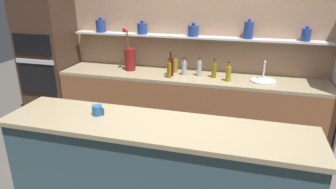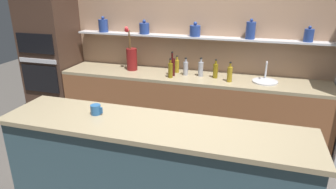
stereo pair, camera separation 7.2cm
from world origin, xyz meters
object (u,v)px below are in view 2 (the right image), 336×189
(sink_fixture, at_px, (265,80))
(bottle_oil_2, at_px, (215,71))
(bottle_wine_3, at_px, (172,67))
(bottle_oil_5, at_px, (170,70))
(bottle_oil_6, at_px, (230,74))
(bottle_spirit_4, at_px, (186,68))
(flower_vase, at_px, (131,57))
(bottle_spirit_1, at_px, (201,69))
(oven_tower, at_px, (51,53))
(bottle_oil_0, at_px, (177,66))
(coffee_mug, at_px, (96,110))

(sink_fixture, xyz_separation_m, bottle_oil_2, (-0.63, 0.00, 0.08))
(sink_fixture, xyz_separation_m, bottle_wine_3, (-1.20, -0.06, 0.10))
(bottle_oil_5, bearing_deg, bottle_oil_6, 3.56)
(bottle_oil_2, distance_m, bottle_spirit_4, 0.41)
(flower_vase, distance_m, sink_fixture, 1.85)
(bottle_spirit_1, relative_size, bottle_oil_2, 1.01)
(oven_tower, height_order, sink_fixture, oven_tower)
(bottle_oil_6, bearing_deg, oven_tower, 177.82)
(bottle_oil_0, distance_m, bottle_spirit_4, 0.17)
(flower_vase, height_order, bottle_wine_3, flower_vase)
(flower_vase, xyz_separation_m, coffee_mug, (0.42, -1.74, -0.04))
(oven_tower, xyz_separation_m, coffee_mug, (1.72, -1.69, -0.03))
(flower_vase, relative_size, bottle_spirit_1, 2.49)
(bottle_spirit_4, xyz_separation_m, bottle_oil_6, (0.60, -0.13, 0.00))
(bottle_oil_6, bearing_deg, bottle_oil_5, -176.44)
(coffee_mug, bearing_deg, bottle_oil_0, 82.42)
(sink_fixture, height_order, bottle_oil_2, same)
(oven_tower, bearing_deg, bottle_spirit_1, 0.88)
(bottle_wine_3, bearing_deg, coffee_mug, -97.65)
(oven_tower, xyz_separation_m, bottle_oil_6, (2.70, -0.10, -0.07))
(oven_tower, distance_m, coffee_mug, 2.41)
(flower_vase, height_order, bottle_oil_0, flower_vase)
(oven_tower, relative_size, coffee_mug, 20.25)
(bottle_oil_0, relative_size, bottle_wine_3, 0.73)
(bottle_wine_3, bearing_deg, sink_fixture, 3.07)
(bottle_spirit_4, relative_size, bottle_oil_6, 0.94)
(bottle_wine_3, distance_m, coffee_mug, 1.65)
(bottle_spirit_4, bearing_deg, bottle_oil_2, -2.08)
(bottle_oil_2, xyz_separation_m, coffee_mug, (-0.79, -1.70, 0.04))
(bottle_spirit_1, distance_m, bottle_wine_3, 0.38)
(coffee_mug, bearing_deg, sink_fixture, 50.05)
(bottle_spirit_4, xyz_separation_m, coffee_mug, (-0.39, -1.72, 0.04))
(bottle_oil_5, bearing_deg, bottle_spirit_4, 47.51)
(oven_tower, xyz_separation_m, bottle_spirit_1, (2.31, 0.04, -0.07))
(oven_tower, height_order, flower_vase, oven_tower)
(oven_tower, bearing_deg, bottle_oil_6, -2.18)
(sink_fixture, bearing_deg, bottle_spirit_1, 178.36)
(sink_fixture, distance_m, bottle_spirit_1, 0.84)
(flower_vase, bearing_deg, bottle_spirit_1, -1.11)
(flower_vase, bearing_deg, oven_tower, -177.58)
(bottle_oil_5, bearing_deg, bottle_oil_2, 16.05)
(sink_fixture, relative_size, bottle_oil_0, 1.31)
(bottle_oil_0, distance_m, bottle_oil_6, 0.78)
(sink_fixture, distance_m, bottle_oil_0, 1.19)
(bottle_wine_3, height_order, coffee_mug, bottle_wine_3)
(bottle_oil_2, height_order, coffee_mug, bottle_oil_2)
(bottle_spirit_4, distance_m, coffee_mug, 1.76)
(flower_vase, bearing_deg, coffee_mug, -76.60)
(flower_vase, relative_size, coffee_mug, 5.77)
(bottle_oil_5, bearing_deg, bottle_wine_3, 92.49)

